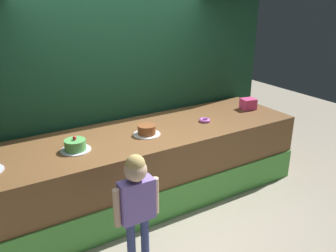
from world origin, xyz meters
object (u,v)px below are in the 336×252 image
object	(u,v)px
cake_center	(75,145)
child_figure	(137,197)
cake_right	(147,130)
pink_box	(248,104)
donut	(205,120)

from	to	relation	value
cake_center	child_figure	bearing A→B (deg)	-75.06
cake_right	cake_center	bearing A→B (deg)	179.90
child_figure	pink_box	xyz separation A→B (m)	(2.38, 1.08, 0.23)
child_figure	cake_center	distance (m)	1.03
donut	cake_right	size ratio (longest dim) A/B	0.45
child_figure	cake_right	size ratio (longest dim) A/B	3.60
pink_box	cake_center	world-z (taller)	cake_center
child_figure	pink_box	distance (m)	2.63
child_figure	donut	xyz separation A→B (m)	(1.50, 0.97, 0.17)
pink_box	donut	size ratio (longest dim) A/B	1.36
donut	cake_center	bearing A→B (deg)	179.94
child_figure	cake_center	xyz separation A→B (m)	(-0.26, 0.97, 0.21)
pink_box	cake_right	world-z (taller)	pink_box
donut	cake_right	xyz separation A→B (m)	(-0.88, 0.00, 0.04)
child_figure	cake_center	world-z (taller)	child_figure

